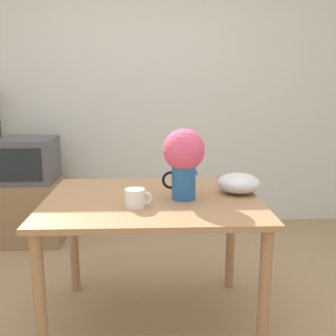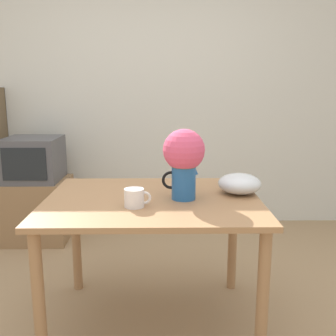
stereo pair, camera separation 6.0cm
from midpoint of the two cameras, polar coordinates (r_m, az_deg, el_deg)
The scene contains 7 objects.
wall_back at distance 3.95m, azimuth -3.90°, elevation 10.46°, with size 8.00×0.05×2.60m.
table at distance 2.25m, azimuth -3.01°, elevation -7.03°, with size 1.20×0.95×0.78m.
flower_vase at distance 2.15m, azimuth 1.51°, elevation 1.55°, with size 0.24×0.23×0.39m.
coffee_mug at distance 2.05m, azimuth -5.56°, elevation -4.37°, with size 0.14×0.10×0.10m.
white_bowl at distance 2.34m, azimuth 9.50°, elevation -2.18°, with size 0.25×0.25×0.12m.
tv_stand at distance 3.82m, azimuth -19.60°, elevation -5.85°, with size 0.58×0.51×0.56m.
tv_set at distance 3.70m, azimuth -20.13°, elevation 1.14°, with size 0.48×0.49×0.39m.
Camera 1 is at (0.07, -1.94, 1.41)m, focal length 42.00 mm.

